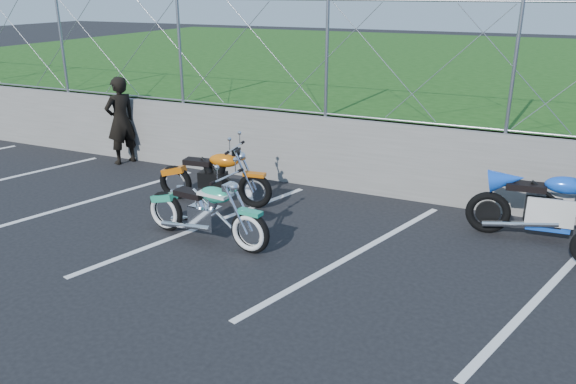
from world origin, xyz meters
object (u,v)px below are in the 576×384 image
at_px(person_standing, 121,121).
at_px(naked_orange, 216,179).
at_px(cruiser_turquoise, 207,214).
at_px(sportbike_blue, 548,209).

bearing_deg(person_standing, naked_orange, 87.27).
bearing_deg(cruiser_turquoise, person_standing, 150.80).
xyz_separation_m(naked_orange, person_standing, (-2.98, 1.24, 0.46)).
height_order(naked_orange, sportbike_blue, sportbike_blue).
bearing_deg(person_standing, sportbike_blue, 105.97).
bearing_deg(naked_orange, sportbike_blue, 0.59).
height_order(cruiser_turquoise, sportbike_blue, sportbike_blue).
xyz_separation_m(sportbike_blue, person_standing, (-8.05, 0.54, 0.41)).
distance_m(naked_orange, sportbike_blue, 5.12).
relative_size(cruiser_turquoise, naked_orange, 1.04).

